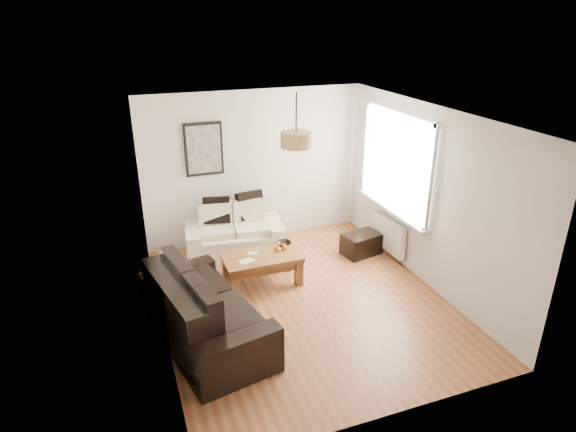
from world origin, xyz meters
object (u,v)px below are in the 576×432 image
object	(u,v)px
loveseat_cream	(234,231)
sofa_leather	(205,307)
ottoman	(361,244)
coffee_table	(262,270)

from	to	relation	value
loveseat_cream	sofa_leather	size ratio (longest dim) A/B	0.77
ottoman	loveseat_cream	bearing A→B (deg)	158.34
loveseat_cream	sofa_leather	distance (m)	2.33
loveseat_cream	sofa_leather	bearing A→B (deg)	-105.77
coffee_table	ottoman	bearing A→B (deg)	10.75
coffee_table	ottoman	distance (m)	1.87
loveseat_cream	sofa_leather	world-z (taller)	sofa_leather
loveseat_cream	ottoman	world-z (taller)	loveseat_cream
sofa_leather	ottoman	world-z (taller)	sofa_leather
sofa_leather	coffee_table	size ratio (longest dim) A/B	1.83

